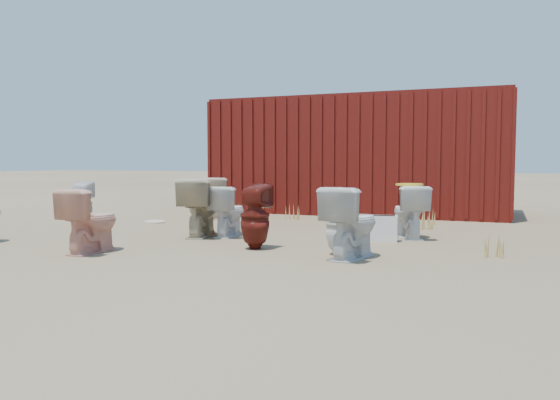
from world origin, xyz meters
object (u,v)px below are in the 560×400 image
at_px(toilet_back_a, 82,204).
at_px(toilet_back_yellowlid, 409,212).
at_px(toilet_front_c, 228,211).
at_px(toilet_front_maroon, 255,216).
at_px(toilet_front_pink, 90,220).
at_px(loose_tank, 379,228).
at_px(toilet_front_e, 351,223).
at_px(toilet_back_e, 339,225).
at_px(shipping_container, 360,156).
at_px(toilet_back_beige_right, 200,208).
at_px(toilet_back_beige_left, 218,198).

height_order(toilet_back_a, toilet_back_yellowlid, toilet_back_a).
xyz_separation_m(toilet_front_c, toilet_front_maroon, (0.84, -0.91, 0.04)).
bearing_deg(toilet_front_pink, toilet_front_c, -114.43).
height_order(toilet_back_yellowlid, loose_tank, toilet_back_yellowlid).
relative_size(toilet_front_maroon, toilet_front_e, 1.00).
relative_size(toilet_front_e, toilet_back_a, 1.06).
xyz_separation_m(toilet_front_pink, toilet_front_c, (0.85, 1.88, -0.02)).
relative_size(toilet_front_e, toilet_back_e, 1.16).
bearing_deg(toilet_back_yellowlid, toilet_back_e, 47.07).
bearing_deg(shipping_container, toilet_front_pink, -104.70).
relative_size(toilet_front_e, toilet_back_yellowlid, 1.08).
height_order(toilet_back_beige_right, loose_tank, toilet_back_beige_right).
relative_size(toilet_front_c, loose_tank, 1.45).
bearing_deg(loose_tank, toilet_front_c, -177.11).
distance_m(shipping_container, toilet_front_e, 5.84).
height_order(toilet_back_beige_right, toilet_back_yellowlid, toilet_back_beige_right).
xyz_separation_m(toilet_back_a, toilet_back_beige_left, (1.44, 2.04, 0.01)).
bearing_deg(toilet_front_pink, toilet_back_yellowlid, -141.48).
bearing_deg(toilet_front_maroon, toilet_front_c, -45.63).
relative_size(toilet_front_e, toilet_back_beige_right, 0.96).
height_order(shipping_container, toilet_front_c, shipping_container).
distance_m(toilet_front_e, toilet_back_beige_right, 2.63).
distance_m(toilet_back_a, toilet_back_yellowlid, 5.26).
relative_size(shipping_container, toilet_back_beige_left, 7.69).
bearing_deg(toilet_back_beige_right, toilet_back_yellowlid, -173.32).
xyz_separation_m(toilet_back_a, toilet_back_beige_right, (2.41, -0.30, 0.04)).
height_order(toilet_front_pink, toilet_back_beige_left, toilet_back_beige_left).
bearing_deg(toilet_back_a, toilet_front_c, 158.64).
bearing_deg(toilet_front_pink, toilet_back_a, -46.36).
xyz_separation_m(toilet_front_pink, toilet_front_maroon, (1.69, 0.97, 0.02)).
bearing_deg(toilet_back_yellowlid, toilet_front_maroon, 20.73).
bearing_deg(toilet_back_yellowlid, toilet_back_a, -18.43).
distance_m(toilet_front_pink, toilet_back_yellowlid, 4.23).
bearing_deg(toilet_front_pink, toilet_front_e, -165.57).
bearing_deg(toilet_front_e, toilet_back_e, -31.13).
xyz_separation_m(toilet_back_beige_right, toilet_back_e, (2.27, -0.75, -0.07)).
relative_size(toilet_front_c, toilet_front_maroon, 0.90).
xyz_separation_m(shipping_container, toilet_back_a, (-3.60, -4.41, -0.82)).
relative_size(toilet_front_pink, toilet_back_beige_right, 0.91).
height_order(toilet_front_e, toilet_back_a, toilet_front_e).
distance_m(toilet_front_pink, toilet_front_e, 3.05).
relative_size(toilet_front_c, toilet_back_a, 0.96).
height_order(toilet_front_maroon, toilet_front_e, toilet_front_maroon).
bearing_deg(shipping_container, toilet_back_yellowlid, -66.78).
bearing_deg(toilet_back_e, toilet_front_c, 5.61).
bearing_deg(loose_tank, toilet_back_yellowlid, 46.30).
relative_size(toilet_front_maroon, toilet_back_beige_right, 0.96).
bearing_deg(toilet_back_beige_left, toilet_front_maroon, 106.32).
bearing_deg(toilet_back_beige_right, toilet_back_a, -19.08).
bearing_deg(toilet_front_c, toilet_back_beige_right, 21.58).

